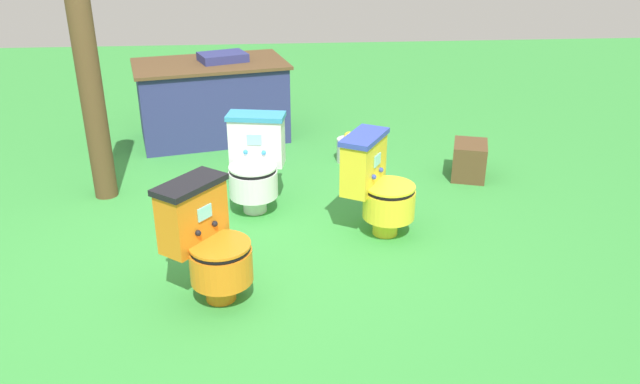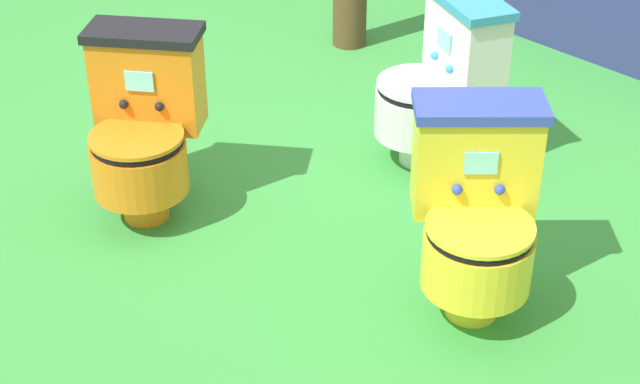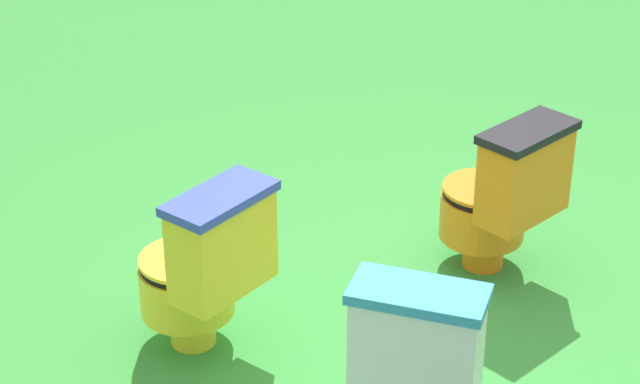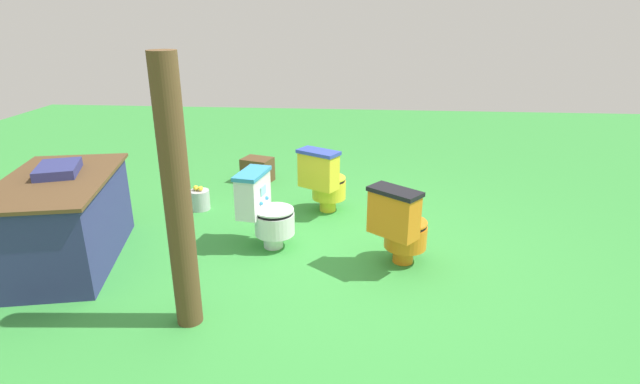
# 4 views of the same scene
# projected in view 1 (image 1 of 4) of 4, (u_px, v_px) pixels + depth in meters

# --- Properties ---
(ground) EXTENTS (14.00, 14.00, 0.00)m
(ground) POSITION_uv_depth(u_px,v_px,m) (236.00, 244.00, 4.44)
(ground) COLOR green
(toilet_white) EXTENTS (0.48, 0.56, 0.73)m
(toilet_white) POSITION_uv_depth(u_px,v_px,m) (255.00, 163.00, 4.83)
(toilet_white) COLOR white
(toilet_white) RESTS_ON ground
(toilet_yellow) EXTENTS (0.63, 0.59, 0.73)m
(toilet_yellow) POSITION_uv_depth(u_px,v_px,m) (378.00, 185.00, 4.45)
(toilet_yellow) COLOR yellow
(toilet_yellow) RESTS_ON ground
(toilet_orange) EXTENTS (0.64, 0.62, 0.73)m
(toilet_orange) POSITION_uv_depth(u_px,v_px,m) (208.00, 241.00, 3.70)
(toilet_orange) COLOR orange
(toilet_orange) RESTS_ON ground
(vendor_table) EXTENTS (1.61, 1.16, 0.85)m
(vendor_table) POSITION_uv_depth(u_px,v_px,m) (212.00, 100.00, 6.30)
(vendor_table) COLOR navy
(vendor_table) RESTS_ON ground
(wooden_post) EXTENTS (0.18, 0.18, 1.87)m
(wooden_post) POSITION_uv_depth(u_px,v_px,m) (90.00, 83.00, 4.79)
(wooden_post) COLOR brown
(wooden_post) RESTS_ON ground
(small_crate) EXTENTS (0.37, 0.43, 0.31)m
(small_crate) POSITION_uv_depth(u_px,v_px,m) (469.00, 160.00, 5.47)
(small_crate) COLOR brown
(small_crate) RESTS_ON ground
(lemon_bucket) EXTENTS (0.22, 0.22, 0.28)m
(lemon_bucket) POSITION_uv_depth(u_px,v_px,m) (349.00, 149.00, 5.81)
(lemon_bucket) COLOR #B7B7BF
(lemon_bucket) RESTS_ON ground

